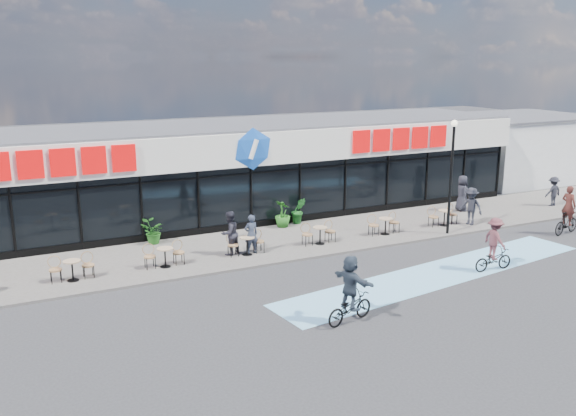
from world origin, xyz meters
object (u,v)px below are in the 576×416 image
Objects in this scene: potted_plant_left at (152,232)px; pedestrian_c at (553,191)px; patron_right at (230,233)px; cyclist_a at (494,248)px; lamp_post at (452,167)px; patron_left at (251,234)px; potted_plant_right at (283,214)px; pedestrian_a at (471,206)px; pedestrian_b at (462,193)px; cyclist_b at (567,217)px; potted_plant_mid at (298,211)px.

potted_plant_left is 0.67× the size of pedestrian_c.
cyclist_a is at bearing 119.97° from patron_right.
lamp_post is 4.87× the size of potted_plant_left.
patron_right is (-9.82, 1.44, -2.13)m from lamp_post.
patron_left reaches higher than potted_plant_left.
potted_plant_left is at bearing -7.90° from pedestrian_c.
potted_plant_right is at bearing -10.68° from pedestrian_c.
pedestrian_a reaches higher than potted_plant_right.
potted_plant_right is 0.71× the size of pedestrian_a.
lamp_post reaches higher than potted_plant_right.
lamp_post is 4.92m from pedestrian_b.
lamp_post is at bearing 156.05° from cyclist_b.
potted_plant_left is at bearing -73.39° from patron_right.
cyclist_b is (14.75, -3.63, -0.17)m from patron_right.
potted_plant_right is at bearing 150.16° from cyclist_b.
pedestrian_c is at bearing -6.91° from potted_plant_left.
cyclist_a reaches higher than potted_plant_right.
pedestrian_c is (14.65, -2.50, 0.15)m from potted_plant_right.
cyclist_a is (-3.50, -5.09, -0.11)m from pedestrian_a.
cyclist_b reaches higher than potted_plant_right.
cyclist_a is (7.45, -5.56, -0.03)m from patron_left.
cyclist_a is (8.26, -5.82, -0.11)m from patron_right.
potted_plant_mid is 0.70× the size of pedestrian_a.
potted_plant_right reaches higher than potted_plant_mid.
patron_right is at bearing -146.90° from potted_plant_mid.
cyclist_b reaches higher than patron_left.
potted_plant_right is 0.78× the size of patron_left.
cyclist_a reaches higher than pedestrian_a.
cyclist_b is (6.49, 2.20, -0.06)m from cyclist_a.
pedestrian_a reaches higher than patron_left.
lamp_post is at bearing -40.14° from potted_plant_mid.
lamp_post is 2.26× the size of cyclist_b.
potted_plant_left is 4.45m from patron_left.
patron_left is 12.49m from pedestrian_b.
cyclist_b is at bearing 46.61° from pedestrian_c.
lamp_post is 2.86× the size of patron_right.
pedestrian_b is (13.18, 1.50, 0.04)m from patron_right.
pedestrian_c is at bearing 78.65° from pedestrian_a.
pedestrian_b is 8.82m from cyclist_a.
cyclist_b reaches higher than cyclist_a.
potted_plant_mid is 5.47m from patron_right.
patron_left is at bearing 143.28° from cyclist_a.
patron_left reaches higher than potted_plant_right.
pedestrian_a is at bearing 7.54° from pedestrian_c.
cyclist_a reaches higher than potted_plant_mid.
potted_plant_left is 0.59× the size of pedestrian_a.
pedestrian_b reaches higher than patron_left.
potted_plant_left is 15.67m from pedestrian_b.
potted_plant_mid is 0.67× the size of pedestrian_b.
cyclist_a is (-4.92, -7.32, -0.14)m from pedestrian_b.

